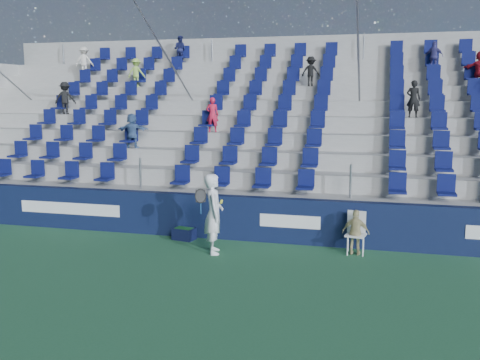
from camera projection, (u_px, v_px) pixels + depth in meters
The scene contains 7 objects.
ground at pixel (199, 276), 11.61m from camera, with size 70.00×70.00×0.00m, color #2A643E.
sponsor_wall at pixel (236, 218), 14.52m from camera, with size 24.00×0.32×1.20m.
grandstand at pixel (272, 145), 19.15m from camera, with size 24.00×8.17×6.63m.
tennis_player at pixel (214, 214), 13.18m from camera, with size 0.75×0.85×2.00m.
line_judge_chair at pixel (356, 229), 13.26m from camera, with size 0.54×0.55×1.05m.
line_judge at pixel (356, 232), 13.11m from camera, with size 0.66×0.27×1.13m, color tan.
ball_bin at pixel (184, 233), 14.54m from camera, with size 0.64×0.49×0.33m.
Camera 1 is at (3.65, -10.56, 3.89)m, focal length 40.00 mm.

